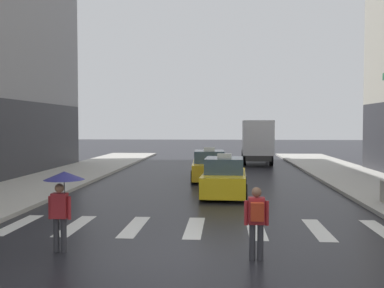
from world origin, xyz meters
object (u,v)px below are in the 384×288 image
pedestrian_with_umbrella (63,189)px  pedestrian_with_backpack (257,218)px  taxi_lead (224,178)px  box_truck (257,140)px  taxi_second (209,167)px

pedestrian_with_umbrella → pedestrian_with_backpack: 4.60m
taxi_lead → pedestrian_with_umbrella: 9.82m
box_truck → pedestrian_with_backpack: box_truck is taller
box_truck → pedestrian_with_backpack: (-1.81, -25.01, -0.88)m
taxi_lead → box_truck: bearing=80.9°
taxi_second → pedestrian_with_umbrella: 14.60m
box_truck → pedestrian_with_umbrella: bearing=-104.5°
pedestrian_with_backpack → taxi_second: bearing=96.0°
taxi_lead → taxi_second: (-0.84, 5.27, 0.00)m
taxi_lead → box_truck: size_ratio=0.60×
taxi_second → pedestrian_with_backpack: size_ratio=2.79×
box_truck → taxi_second: bearing=-107.9°
box_truck → pedestrian_with_backpack: size_ratio=4.61×
taxi_second → box_truck: size_ratio=0.61×
taxi_second → box_truck: box_truck is taller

